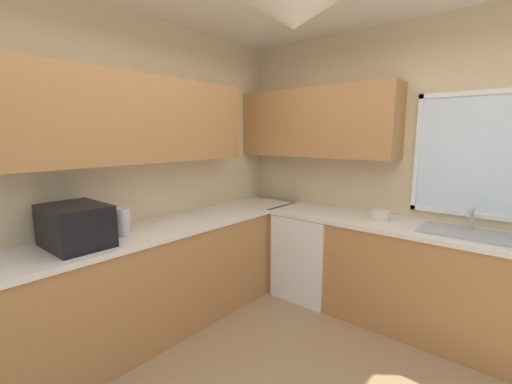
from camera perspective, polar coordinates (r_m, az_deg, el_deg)
room_shell at (r=2.71m, az=-0.79°, el=13.56°), size 3.53×3.76×2.75m
counter_run_left at (r=3.09m, az=-17.11°, el=-14.10°), size 0.65×3.37×0.92m
counter_run_back at (r=3.35m, az=23.85°, el=-12.65°), size 2.62×0.65×0.92m
dishwasher at (r=3.67m, az=9.18°, el=-10.33°), size 0.60×0.60×0.87m
microwave at (r=2.66m, az=-28.12°, el=-5.01°), size 0.48×0.36×0.29m
kettle at (r=2.79m, az=-21.47°, el=-4.74°), size 0.11×0.11×0.21m
sink_assembly at (r=3.13m, az=31.97°, el=-5.81°), size 0.66×0.40×0.19m
bowl at (r=3.27m, az=20.07°, el=-3.68°), size 0.17×0.17×0.09m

